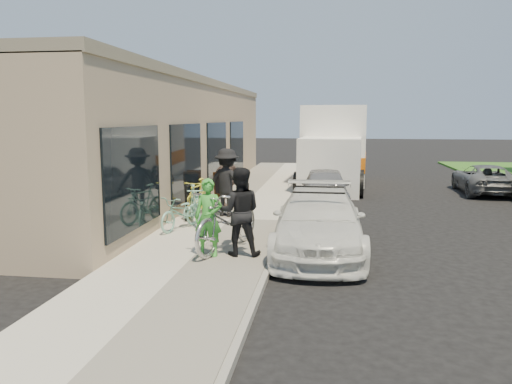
{
  "coord_description": "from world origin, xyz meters",
  "views": [
    {
      "loc": [
        0.64,
        -10.09,
        2.88
      ],
      "look_at": [
        -1.14,
        2.02,
        1.05
      ],
      "focal_mm": 35.0,
      "sensor_mm": 36.0,
      "label": 1
    }
  ],
  "objects": [
    {
      "name": "woman_rider",
      "position": [
        -1.7,
        -0.66,
        0.93
      ],
      "size": [
        0.58,
        0.4,
        1.55
      ],
      "primitive_type": "imported",
      "rotation": [
        0.0,
        0.0,
        -0.04
      ],
      "color": "green",
      "rests_on": "sidewalk"
    },
    {
      "name": "ground",
      "position": [
        0.0,
        0.0,
        0.0
      ],
      "size": [
        120.0,
        120.0,
        0.0
      ],
      "primitive_type": "plane",
      "color": "black",
      "rests_on": "ground"
    },
    {
      "name": "bike_rack",
      "position": [
        -3.1,
        2.82,
        0.72
      ],
      "size": [
        0.09,
        0.67,
        0.95
      ],
      "rotation": [
        0.0,
        0.0,
        0.05
      ],
      "color": "black",
      "rests_on": "sidewalk"
    },
    {
      "name": "moving_truck",
      "position": [
        0.86,
        11.48,
        1.49
      ],
      "size": [
        3.02,
        7.0,
        3.36
      ],
      "rotation": [
        0.0,
        0.0,
        -0.07
      ],
      "color": "white",
      "rests_on": "ground"
    },
    {
      "name": "sidewalk",
      "position": [
        -2.0,
        3.0,
        0.07
      ],
      "size": [
        3.0,
        34.0,
        0.15
      ],
      "primitive_type": "cube",
      "color": "#B7B2A4",
      "rests_on": "ground"
    },
    {
      "name": "bystander_b",
      "position": [
        -2.44,
        4.79,
        1.0
      ],
      "size": [
        1.04,
        0.93,
        1.69
      ],
      "primitive_type": "imported",
      "rotation": [
        0.0,
        0.0,
        0.66
      ],
      "color": "brown",
      "rests_on": "sidewalk"
    },
    {
      "name": "cruiser_bike_c",
      "position": [
        -3.01,
        3.4,
        0.66
      ],
      "size": [
        0.7,
        1.74,
        1.02
      ],
      "primitive_type": "imported",
      "rotation": [
        0.0,
        0.0,
        -0.14
      ],
      "color": "yellow",
      "rests_on": "sidewalk"
    },
    {
      "name": "sedan_silver",
      "position": [
        0.53,
        6.07,
        0.63
      ],
      "size": [
        1.62,
        3.75,
        1.26
      ],
      "primitive_type": "imported",
      "rotation": [
        0.0,
        0.0,
        0.03
      ],
      "color": "gray",
      "rests_on": "ground"
    },
    {
      "name": "man_standing",
      "position": [
        -1.1,
        -0.51,
        1.03
      ],
      "size": [
        0.91,
        0.74,
        1.77
      ],
      "primitive_type": "imported",
      "rotation": [
        0.0,
        0.0,
        3.22
      ],
      "color": "black",
      "rests_on": "sidewalk"
    },
    {
      "name": "sedan_white",
      "position": [
        0.45,
        0.48,
        0.67
      ],
      "size": [
        1.97,
        4.66,
        1.38
      ],
      "rotation": [
        0.0,
        0.0,
        0.02
      ],
      "color": "white",
      "rests_on": "ground"
    },
    {
      "name": "storefront",
      "position": [
        -5.24,
        7.99,
        2.12
      ],
      "size": [
        3.6,
        20.0,
        4.22
      ],
      "color": "tan",
      "rests_on": "ground"
    },
    {
      "name": "tandem_bike",
      "position": [
        -1.41,
        -0.13,
        0.78
      ],
      "size": [
        1.54,
        2.54,
        1.26
      ],
      "primitive_type": "imported",
      "rotation": [
        0.0,
        0.0,
        -0.32
      ],
      "color": "#BDBDC0",
      "rests_on": "sidewalk"
    },
    {
      "name": "bystander_a",
      "position": [
        -2.16,
        3.38,
        1.09
      ],
      "size": [
        1.38,
        1.05,
        1.89
      ],
      "primitive_type": "imported",
      "rotation": [
        0.0,
        0.0,
        2.83
      ],
      "color": "black",
      "rests_on": "sidewalk"
    },
    {
      "name": "far_car_gray",
      "position": [
        6.54,
        9.92,
        0.55
      ],
      "size": [
        1.99,
        4.06,
        1.11
      ],
      "primitive_type": "imported",
      "rotation": [
        0.0,
        0.0,
        3.1
      ],
      "color": "#57595C",
      "rests_on": "ground"
    },
    {
      "name": "sandwich_board",
      "position": [
        -2.93,
        6.39,
        0.62
      ],
      "size": [
        0.57,
        0.58,
        0.92
      ],
      "rotation": [
        0.0,
        0.0,
        -0.02
      ],
      "color": "black",
      "rests_on": "sidewalk"
    },
    {
      "name": "cruiser_bike_b",
      "position": [
        -2.94,
        1.56,
        0.57
      ],
      "size": [
        1.01,
        1.7,
        0.84
      ],
      "primitive_type": "imported",
      "rotation": [
        0.0,
        0.0,
        -0.3
      ],
      "color": "#84C5AC",
      "rests_on": "sidewalk"
    },
    {
      "name": "curb",
      "position": [
        -0.45,
        3.0,
        0.07
      ],
      "size": [
        0.12,
        34.0,
        0.13
      ],
      "primitive_type": "cube",
      "color": "gray",
      "rests_on": "ground"
    },
    {
      "name": "cruiser_bike_a",
      "position": [
        -2.76,
        2.19,
        0.65
      ],
      "size": [
        1.1,
        1.71,
        1.0
      ],
      "primitive_type": "imported",
      "rotation": [
        0.0,
        0.0,
        0.41
      ],
      "color": "#84C5AC",
      "rests_on": "sidewalk"
    }
  ]
}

